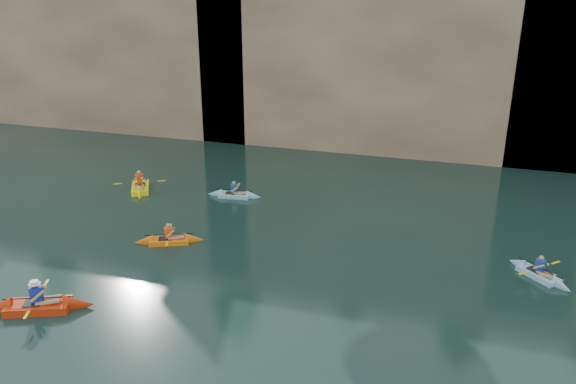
% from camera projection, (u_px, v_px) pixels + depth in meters
% --- Properties ---
extents(ground, '(160.00, 160.00, 0.00)m').
position_uv_depth(ground, '(195.00, 359.00, 15.92)').
color(ground, black).
rests_on(ground, ground).
extents(cliff, '(70.00, 16.00, 12.00)m').
position_uv_depth(cliff, '(377.00, 42.00, 40.63)').
color(cliff, tan).
rests_on(cliff, ground).
extents(cliff_slab_west, '(26.00, 2.40, 10.56)m').
position_uv_depth(cliff_slab_west, '(79.00, 54.00, 39.93)').
color(cliff_slab_west, tan).
rests_on(cliff_slab_west, ground).
extents(cliff_slab_center, '(24.00, 2.40, 11.40)m').
position_uv_depth(cliff_slab_center, '(390.00, 60.00, 33.56)').
color(cliff_slab_center, tan).
rests_on(cliff_slab_center, ground).
extents(sea_cave_west, '(4.50, 1.00, 4.00)m').
position_uv_depth(sea_cave_west, '(103.00, 103.00, 39.93)').
color(sea_cave_west, black).
rests_on(sea_cave_west, ground).
extents(sea_cave_center, '(3.50, 1.00, 3.20)m').
position_uv_depth(sea_cave_center, '(291.00, 122.00, 36.10)').
color(sea_cave_center, black).
rests_on(sea_cave_center, ground).
extents(sea_cave_east, '(5.00, 1.00, 4.50)m').
position_uv_depth(sea_cave_east, '(525.00, 128.00, 31.91)').
color(sea_cave_east, black).
rests_on(sea_cave_east, ground).
extents(main_kayaker, '(3.59, 2.24, 1.32)m').
position_uv_depth(main_kayaker, '(38.00, 305.00, 18.22)').
color(main_kayaker, red).
rests_on(main_kayaker, ground).
extents(kayaker_orange, '(2.85, 2.00, 1.07)m').
position_uv_depth(kayaker_orange, '(169.00, 240.00, 22.97)').
color(kayaker_orange, orange).
rests_on(kayaker_orange, ground).
extents(kayaker_ltblue_near, '(2.37, 2.35, 1.06)m').
position_uv_depth(kayaker_ltblue_near, '(539.00, 274.00, 20.31)').
color(kayaker_ltblue_near, '#8FC9F0').
rests_on(kayaker_ltblue_near, ground).
extents(kayaker_yellow, '(2.31, 3.23, 1.34)m').
position_uv_depth(kayaker_yellow, '(140.00, 187.00, 28.81)').
color(kayaker_yellow, '#FFFC15').
rests_on(kayaker_yellow, ground).
extents(kayaker_ltblue_mid, '(2.79, 2.08, 1.04)m').
position_uv_depth(kayaker_ltblue_mid, '(234.00, 195.00, 27.91)').
color(kayaker_ltblue_mid, '#8ACBE6').
rests_on(kayaker_ltblue_mid, ground).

